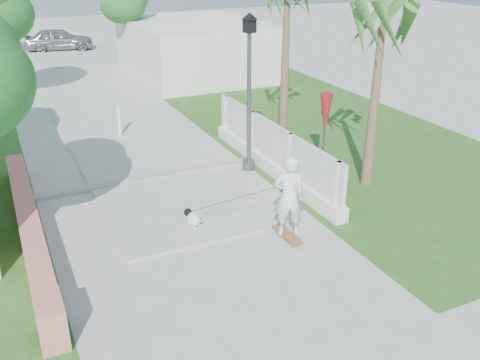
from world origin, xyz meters
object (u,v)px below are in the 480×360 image
skateboarder (243,199)px  parked_car (59,39)px  bollard (119,120)px  dog (193,218)px  patio_umbrella (325,115)px  street_lamp (249,88)px

skateboarder → parked_car: (-0.41, 25.62, -0.17)m
bollard → dog: size_ratio=1.79×
parked_car → skateboarder: bearing=-171.4°
bollard → patio_umbrella: size_ratio=0.47×
bollard → skateboarder: (0.92, -7.85, 0.27)m
street_lamp → bollard: (-2.70, 4.50, -1.84)m
street_lamp → parked_car: (-2.19, 22.27, -1.74)m
street_lamp → patio_umbrella: 2.27m
bollard → skateboarder: size_ratio=0.52×
bollard → dog: bollard is taller
street_lamp → dog: (-2.72, -2.60, -2.19)m
street_lamp → bollard: bearing=121.0°
patio_umbrella → bollard: bearing=129.9°
patio_umbrella → skateboarder: 4.44m
patio_umbrella → dog: size_ratio=3.77×
street_lamp → bollard: size_ratio=4.07×
skateboarder → dog: skateboarder is taller
dog → parked_car: parked_car is taller
bollard → patio_umbrella: (4.60, -5.50, 1.10)m
patio_umbrella → dog: patio_umbrella is taller
bollard → skateboarder: bearing=-83.3°
skateboarder → patio_umbrella: bearing=-127.9°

